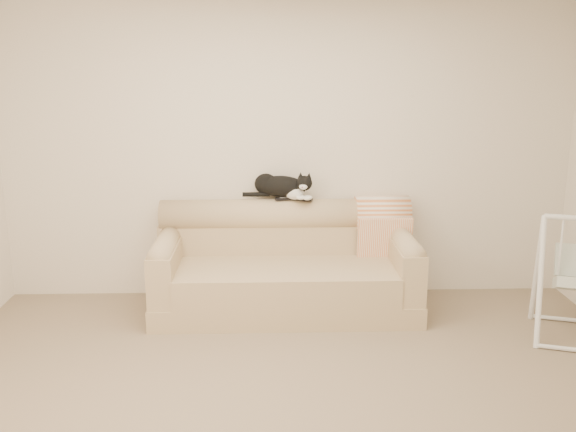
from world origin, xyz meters
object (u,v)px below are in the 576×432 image
object	(u,v)px
sofa	(285,269)
tuxedo_cat	(282,186)
remote_b	(303,199)
remote_a	(286,198)

from	to	relation	value
sofa	tuxedo_cat	size ratio (longest dim) A/B	3.55
remote_b	remote_a	bearing A→B (deg)	170.31
sofa	remote_b	distance (m)	0.62
sofa	tuxedo_cat	bearing A→B (deg)	95.51
sofa	remote_b	bearing A→B (deg)	53.94
sofa	remote_b	xyz separation A→B (m)	(0.16, 0.21, 0.56)
remote_b	sofa	bearing A→B (deg)	-126.06
sofa	remote_a	xyz separation A→B (m)	(0.01, 0.24, 0.56)
tuxedo_cat	remote_b	bearing A→B (deg)	-15.03
remote_a	remote_b	world-z (taller)	remote_a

